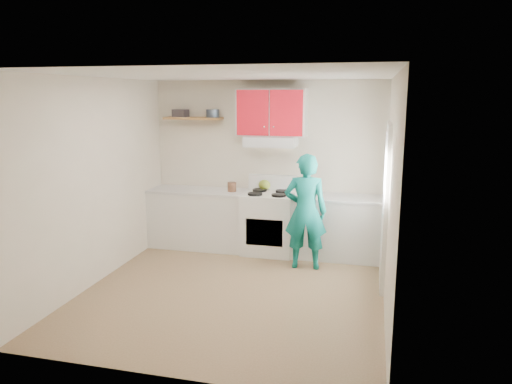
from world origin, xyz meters
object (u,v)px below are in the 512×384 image
(stove, at_px, (269,223))
(kettle, at_px, (265,185))
(tin, at_px, (213,113))
(crock, at_px, (232,188))
(person, at_px, (306,212))

(stove, relative_size, kettle, 4.67)
(tin, height_order, kettle, tin)
(crock, height_order, person, person)
(kettle, xyz_separation_m, crock, (-0.46, -0.24, -0.02))
(stove, bearing_deg, kettle, 115.75)
(stove, bearing_deg, person, -40.01)
(tin, xyz_separation_m, kettle, (0.80, 0.10, -1.10))
(stove, height_order, person, person)
(tin, distance_m, kettle, 1.36)
(stove, height_order, kettle, kettle)
(crock, xyz_separation_m, person, (1.22, -0.55, -0.18))
(person, bearing_deg, crock, -29.75)
(stove, distance_m, person, 0.89)
(tin, height_order, crock, tin)
(tin, bearing_deg, kettle, 6.88)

